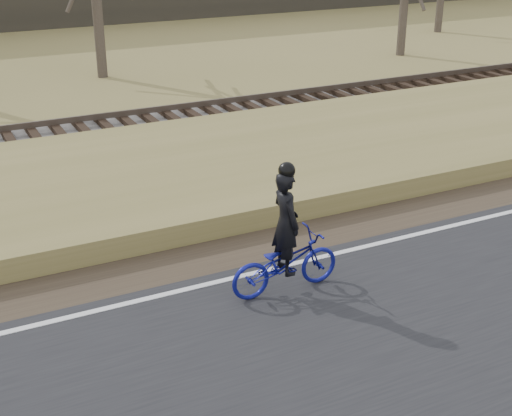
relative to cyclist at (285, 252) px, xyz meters
name	(u,v)px	position (x,y,z in m)	size (l,w,h in m)	color
ground	(179,301)	(-1.61, 0.52, -0.74)	(120.00, 120.00, 0.00)	olive
road	(249,389)	(-1.61, -1.98, -0.71)	(120.00, 6.00, 0.06)	black
edge_line	(174,292)	(-1.61, 0.72, -0.68)	(120.00, 0.12, 0.01)	silver
shoulder	(153,268)	(-1.61, 1.72, -0.72)	(120.00, 1.60, 0.04)	#473A2B
embankment	(104,198)	(-1.61, 4.72, -0.52)	(120.00, 5.00, 0.44)	olive
ballast	(63,146)	(-1.61, 8.52, -0.52)	(120.00, 3.00, 0.45)	slate
railroad	(61,135)	(-1.61, 8.52, -0.21)	(120.00, 2.40, 0.29)	black
cyclist	(285,252)	(0.00, 0.00, 0.00)	(1.85, 0.65, 2.17)	navy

